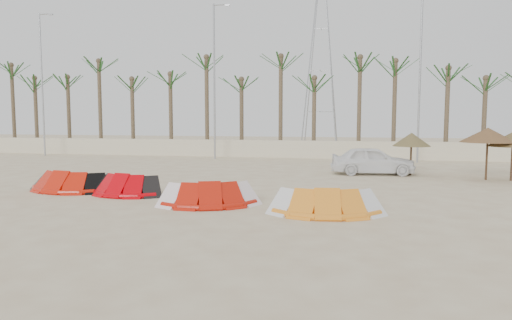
% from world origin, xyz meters
% --- Properties ---
extents(ground, '(120.00, 120.00, 0.00)m').
position_xyz_m(ground, '(0.00, 0.00, 0.00)').
color(ground, beige).
rests_on(ground, ground).
extents(boundary_wall, '(60.00, 0.30, 1.30)m').
position_xyz_m(boundary_wall, '(0.00, 22.00, 0.65)').
color(boundary_wall, beige).
rests_on(boundary_wall, ground).
extents(palm_line, '(52.00, 4.00, 7.70)m').
position_xyz_m(palm_line, '(0.67, 23.50, 6.44)').
color(palm_line, brown).
rests_on(palm_line, ground).
extents(lamp_a, '(1.25, 0.14, 11.00)m').
position_xyz_m(lamp_a, '(-19.96, 20.00, 5.77)').
color(lamp_a, '#A5A8AD').
rests_on(lamp_a, ground).
extents(lamp_b, '(1.25, 0.14, 11.00)m').
position_xyz_m(lamp_b, '(-5.96, 20.00, 5.77)').
color(lamp_b, '#A5A8AD').
rests_on(lamp_b, ground).
extents(lamp_c, '(1.25, 0.14, 11.00)m').
position_xyz_m(lamp_c, '(8.04, 20.00, 5.77)').
color(lamp_c, '#A5A8AD').
rests_on(lamp_c, ground).
extents(pylon, '(3.00, 3.00, 14.00)m').
position_xyz_m(pylon, '(1.00, 28.00, 0.00)').
color(pylon, '#A5A8AD').
rests_on(pylon, ground).
extents(kite_red_left, '(3.74, 1.97, 0.90)m').
position_xyz_m(kite_red_left, '(-7.57, 4.99, 0.42)').
color(kite_red_left, red).
rests_on(kite_red_left, ground).
extents(kite_red_mid, '(3.20, 1.88, 0.90)m').
position_xyz_m(kite_red_mid, '(-4.80, 4.54, 0.42)').
color(kite_red_mid, '#D20008').
rests_on(kite_red_mid, ground).
extents(kite_red_right, '(3.69, 2.48, 0.90)m').
position_xyz_m(kite_red_right, '(-0.96, 3.20, 0.42)').
color(kite_red_right, red).
rests_on(kite_red_right, ground).
extents(kite_orange, '(3.56, 1.88, 0.90)m').
position_xyz_m(kite_orange, '(2.99, 2.56, 0.42)').
color(kite_orange, orange).
rests_on(kite_orange, ground).
extents(parasol_left, '(1.94, 1.94, 2.21)m').
position_xyz_m(parasol_left, '(6.75, 13.06, 1.86)').
color(parasol_left, '#4C331E').
rests_on(parasol_left, ground).
extents(parasol_mid, '(2.54, 2.54, 2.51)m').
position_xyz_m(parasol_mid, '(10.06, 11.83, 2.16)').
color(parasol_mid, '#4C331E').
rests_on(parasol_mid, ground).
extents(car, '(4.48, 2.14, 1.48)m').
position_xyz_m(car, '(4.81, 12.96, 0.74)').
color(car, white).
rests_on(car, ground).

